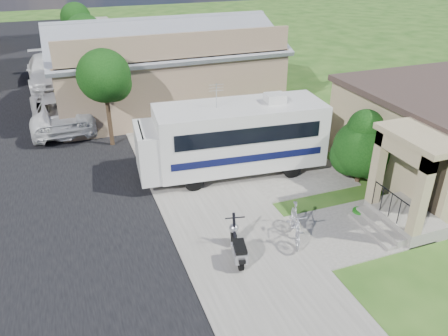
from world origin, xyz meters
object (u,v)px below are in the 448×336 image
object	(u,v)px
scooter	(238,247)
garden_hose	(359,213)
motorhome	(233,136)
bicycle	(295,225)
van	(49,71)
shrub	(363,146)
pickup_truck	(61,109)

from	to	relation	value
scooter	garden_hose	xyz separation A→B (m)	(4.96, 0.76, -0.41)
motorhome	bicycle	world-z (taller)	motorhome
van	scooter	bearing A→B (deg)	-79.01
shrub	van	xyz separation A→B (m)	(-11.45, 18.59, -0.62)
van	garden_hose	world-z (taller)	van
pickup_truck	garden_hose	bearing A→B (deg)	125.51
pickup_truck	garden_hose	xyz separation A→B (m)	(9.49, -12.84, -0.80)
shrub	motorhome	bearing A→B (deg)	151.33
shrub	scooter	xyz separation A→B (m)	(-6.46, -2.91, -1.07)
shrub	bicycle	size ratio (longest dim) A/B	1.59
pickup_truck	motorhome	bearing A→B (deg)	127.29
bicycle	garden_hose	size ratio (longest dim) A/B	4.27
pickup_truck	garden_hose	size ratio (longest dim) A/B	14.26
shrub	scooter	size ratio (longest dim) A/B	1.77
shrub	pickup_truck	size ratio (longest dim) A/B	0.48
scooter	bicycle	bearing A→B (deg)	20.16
scooter	shrub	bearing A→B (deg)	36.30
pickup_truck	garden_hose	world-z (taller)	pickup_truck
bicycle	pickup_truck	world-z (taller)	pickup_truck
shrub	scooter	world-z (taller)	shrub
pickup_truck	van	size ratio (longest dim) A/B	0.98
bicycle	garden_hose	bearing A→B (deg)	30.97
scooter	garden_hose	world-z (taller)	scooter
van	garden_hose	xyz separation A→B (m)	(9.95, -20.75, -0.86)
scooter	pickup_truck	bearing A→B (deg)	120.44
van	shrub	bearing A→B (deg)	-60.45
van	pickup_truck	bearing A→B (deg)	-88.73
scooter	garden_hose	size ratio (longest dim) A/B	3.84
garden_hose	shrub	bearing A→B (deg)	55.14
motorhome	van	distance (m)	17.57
garden_hose	van	bearing A→B (deg)	115.62
motorhome	garden_hose	size ratio (longest dim) A/B	17.02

